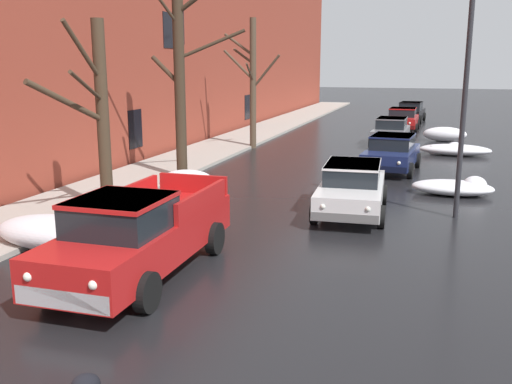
# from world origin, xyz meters

# --- Properties ---
(left_sidewalk_slab) EXTENTS (3.10, 80.00, 0.13)m
(left_sidewalk_slab) POSITION_xyz_m (-6.34, 18.00, 0.06)
(left_sidewalk_slab) COLOR #A8A399
(left_sidewalk_slab) RESTS_ON ground
(brick_townhouse_facade) EXTENTS (0.63, 80.00, 11.72)m
(brick_townhouse_facade) POSITION_xyz_m (-8.40, 18.01, 5.86)
(brick_townhouse_facade) COLOR brown
(brick_townhouse_facade) RESTS_ON ground
(snow_bank_along_left_kerb) EXTENTS (3.20, 1.39, 0.60)m
(snow_bank_along_left_kerb) POSITION_xyz_m (4.82, 24.77, 0.26)
(snow_bank_along_left_kerb) COLOR white
(snow_bank_along_left_kerb) RESTS_ON ground
(snow_bank_mid_block_left) EXTENTS (1.77, 1.44, 0.60)m
(snow_bank_mid_block_left) POSITION_xyz_m (-4.02, 14.52, 0.29)
(snow_bank_mid_block_left) COLOR white
(snow_bank_mid_block_left) RESTS_ON ground
(snow_bank_near_corner_right) EXTENTS (2.28, 0.99, 0.78)m
(snow_bank_near_corner_right) POSITION_xyz_m (4.48, 29.69, 0.37)
(snow_bank_near_corner_right) COLOR white
(snow_bank_near_corner_right) RESTS_ON ground
(snow_bank_along_right_kerb) EXTENTS (3.00, 1.41, 0.78)m
(snow_bank_along_right_kerb) POSITION_xyz_m (-4.23, 7.54, 0.38)
(snow_bank_along_right_kerb) COLOR white
(snow_bank_along_right_kerb) RESTS_ON ground
(snow_bank_far_right_pile) EXTENTS (2.56, 1.37, 0.63)m
(snow_bank_far_right_pile) POSITION_xyz_m (4.71, 16.17, 0.24)
(snow_bank_far_right_pile) COLOR white
(snow_bank_far_right_pile) RESTS_ON ground
(bare_tree_second_along_sidewalk) EXTENTS (1.15, 2.48, 5.33)m
(bare_tree_second_along_sidewalk) POSITION_xyz_m (-4.78, 10.51, 2.81)
(bare_tree_second_along_sidewalk) COLOR #423323
(bare_tree_second_along_sidewalk) RESTS_ON ground
(bare_tree_mid_block) EXTENTS (3.34, 2.07, 7.32)m
(bare_tree_mid_block) POSITION_xyz_m (-4.72, 15.67, 3.84)
(bare_tree_mid_block) COLOR #382B1E
(bare_tree_mid_block) RESTS_ON ground
(bare_tree_far_down_block) EXTENTS (3.21, 2.32, 6.31)m
(bare_tree_far_down_block) POSITION_xyz_m (-4.83, 24.19, 3.36)
(bare_tree_far_down_block) COLOR #4C3D2D
(bare_tree_far_down_block) RESTS_ON ground
(pickup_truck_red_approaching_near_lane) EXTENTS (2.11, 5.43, 1.76)m
(pickup_truck_red_approaching_near_lane) POSITION_xyz_m (-1.52, 6.58, 0.88)
(pickup_truck_red_approaching_near_lane) COLOR red
(pickup_truck_red_approaching_near_lane) RESTS_ON ground
(sedan_white_parked_kerbside_close) EXTENTS (2.12, 4.36, 1.42)m
(sedan_white_parked_kerbside_close) POSITION_xyz_m (1.79, 12.82, 0.75)
(sedan_white_parked_kerbside_close) COLOR silver
(sedan_white_parked_kerbside_close) RESTS_ON ground
(sedan_darkblue_parked_kerbside_mid) EXTENTS (2.19, 4.08, 1.42)m
(sedan_darkblue_parked_kerbside_mid) POSITION_xyz_m (2.35, 19.80, 0.75)
(sedan_darkblue_parked_kerbside_mid) COLOR navy
(sedan_darkblue_parked_kerbside_mid) RESTS_ON ground
(sedan_grey_parked_far_down_block) EXTENTS (1.94, 4.06, 1.42)m
(sedan_grey_parked_far_down_block) POSITION_xyz_m (1.76, 27.21, 0.75)
(sedan_grey_parked_far_down_block) COLOR slate
(sedan_grey_parked_far_down_block) RESTS_ON ground
(sedan_red_queued_behind_truck) EXTENTS (2.08, 3.89, 1.42)m
(sedan_red_queued_behind_truck) POSITION_xyz_m (1.91, 34.24, 0.75)
(sedan_red_queued_behind_truck) COLOR red
(sedan_red_queued_behind_truck) RESTS_ON ground
(sedan_black_at_far_intersection) EXTENTS (2.15, 4.15, 1.42)m
(sedan_black_at_far_intersection) POSITION_xyz_m (2.13, 40.25, 0.75)
(sedan_black_at_far_intersection) COLOR black
(sedan_black_at_far_intersection) RESTS_ON ground
(fire_hydrant) EXTENTS (0.42, 0.22, 0.71)m
(fire_hydrant) POSITION_xyz_m (-4.68, 9.31, 0.36)
(fire_hydrant) COLOR red
(fire_hydrant) RESTS_ON ground
(street_lamp_post) EXTENTS (0.44, 0.24, 6.27)m
(street_lamp_post) POSITION_xyz_m (4.61, 13.17, 3.50)
(street_lamp_post) COLOR #28282D
(street_lamp_post) RESTS_ON ground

